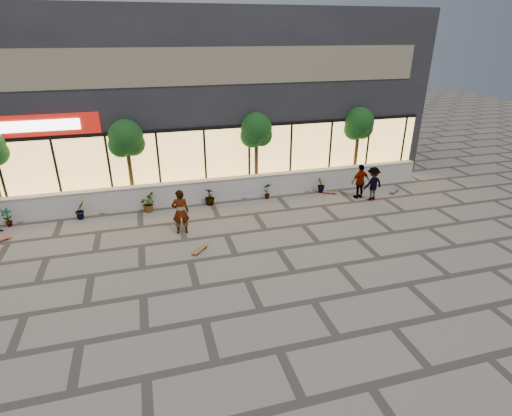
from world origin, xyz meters
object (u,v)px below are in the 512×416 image
object	(u,v)px
skater_right_far	(373,184)
skateboard_center	(200,249)
tree_mideast	(256,132)
tree_east	(359,125)
skateboard_left	(0,240)
tree_midwest	(126,140)
skater_right_near	(360,181)
skater_center	(180,212)
skateboard_right_near	(330,192)
skateboard_right_far	(394,191)

from	to	relation	value
skater_right_far	skateboard_center	world-z (taller)	skater_right_far
tree_mideast	tree_east	bearing A→B (deg)	0.00
tree_mideast	skateboard_left	size ratio (longest dim) A/B	5.08
tree_midwest	skateboard_left	world-z (taller)	tree_midwest
skater_right_near	skater_right_far	distance (m)	0.58
tree_midwest	tree_east	size ratio (longest dim) A/B	1.00
tree_mideast	skater_center	bearing A→B (deg)	-137.85
tree_mideast	skater_right_near	bearing A→B (deg)	-27.85
tree_midwest	skateboard_right_near	size ratio (longest dim) A/B	5.58
tree_east	skateboard_right_near	distance (m)	3.90
tree_mideast	skater_center	distance (m)	5.99
skater_right_near	skateboard_right_far	xyz separation A→B (m)	(2.10, 0.18, -0.76)
skateboard_center	skateboard_right_near	world-z (taller)	skateboard_center
tree_midwest	tree_mideast	distance (m)	6.00
skater_right_far	skateboard_right_near	world-z (taller)	skater_right_far
skater_right_near	skater_right_far	world-z (taller)	skater_right_near
skateboard_center	skateboard_right_near	distance (m)	8.11
skateboard_right_far	tree_midwest	bearing A→B (deg)	137.36
skateboard_center	skateboard_right_far	size ratio (longest dim) A/B	0.96
tree_mideast	skateboard_left	world-z (taller)	tree_mideast
skateboard_center	skateboard_left	distance (m)	7.82
tree_east	skater_right_far	world-z (taller)	tree_east
tree_mideast	tree_east	xyz separation A→B (m)	(5.50, 0.00, 0.00)
skater_right_far	skateboard_center	bearing A→B (deg)	7.60
tree_mideast	skater_right_far	world-z (taller)	tree_mideast
skateboard_right_near	skateboard_right_far	xyz separation A→B (m)	(3.21, -0.70, 0.01)
skater_right_near	skateboard_center	size ratio (longest dim) A/B	2.21
skateboard_left	skateboard_right_far	distance (m)	17.60
tree_east	skater_right_near	size ratio (longest dim) A/B	2.32
skater_center	skater_right_near	world-z (taller)	skater_center
tree_east	tree_mideast	bearing A→B (deg)	180.00
tree_midwest	skateboard_right_far	size ratio (longest dim) A/B	4.93
skateboard_right_near	skater_center	bearing A→B (deg)	-133.43
skater_center	skateboard_center	xyz separation A→B (m)	(0.47, -1.67, -0.84)
skateboard_left	skateboard_right_near	bearing A→B (deg)	-24.45
skater_center	skateboard_right_near	distance (m)	7.94
tree_mideast	skater_right_near	world-z (taller)	tree_mideast
tree_mideast	skateboard_right_near	world-z (taller)	tree_mideast
skater_right_far	tree_mideast	bearing A→B (deg)	-38.63
tree_east	skater_center	bearing A→B (deg)	-158.68
tree_midwest	tree_mideast	bearing A→B (deg)	0.00
tree_midwest	skater_right_near	bearing A→B (deg)	-12.76
skateboard_right_near	skater_right_far	bearing A→B (deg)	-8.42
tree_east	skater_center	size ratio (longest dim) A/B	2.13
skater_center	skateboard_left	world-z (taller)	skater_center
tree_midwest	tree_east	xyz separation A→B (m)	(11.50, 0.00, 0.00)
tree_midwest	skater_center	bearing A→B (deg)	-64.08
skater_right_far	skateboard_left	distance (m)	15.97
skater_right_far	skateboard_left	size ratio (longest dim) A/B	2.10
tree_east	skateboard_right_far	bearing A→B (deg)	-63.36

